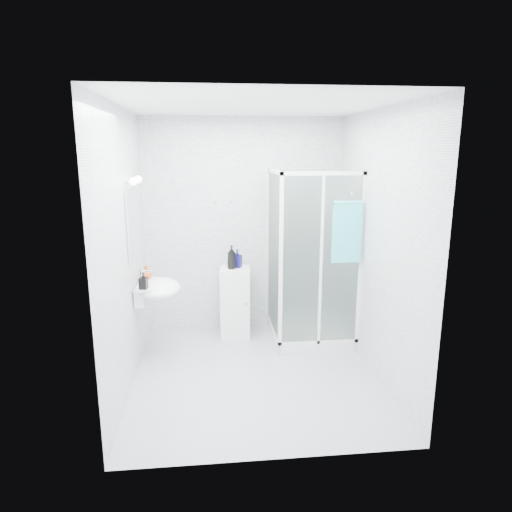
{
  "coord_description": "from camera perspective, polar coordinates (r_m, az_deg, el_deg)",
  "views": [
    {
      "loc": [
        -0.43,
        -4.18,
        2.21
      ],
      "look_at": [
        0.05,
        0.35,
        1.15
      ],
      "focal_mm": 32.0,
      "sensor_mm": 36.0,
      "label": 1
    }
  ],
  "objects": [
    {
      "name": "soap_dispenser_black",
      "position": [
        4.67,
        -13.9,
        -3.01
      ],
      "size": [
        0.09,
        0.09,
        0.17
      ],
      "primitive_type": "imported",
      "rotation": [
        0.0,
        0.0,
        -0.24
      ],
      "color": "black",
      "rests_on": "wall_basin"
    },
    {
      "name": "soap_dispenser_orange",
      "position": [
        5.0,
        -13.55,
        -2.02
      ],
      "size": [
        0.15,
        0.15,
        0.15
      ],
      "primitive_type": "imported",
      "rotation": [
        0.0,
        0.0,
        0.38
      ],
      "color": "#B44B15",
      "rests_on": "wall_basin"
    },
    {
      "name": "room",
      "position": [
        4.3,
        -0.17,
        0.88
      ],
      "size": [
        2.4,
        2.6,
        2.6
      ],
      "color": "silver",
      "rests_on": "ground"
    },
    {
      "name": "hand_towel",
      "position": [
        4.84,
        11.27,
        3.14
      ],
      "size": [
        0.31,
        0.04,
        0.65
      ],
      "color": "#35C1CB",
      "rests_on": "shower_enclosure"
    },
    {
      "name": "mirror",
      "position": [
        4.75,
        -15.16,
        4.03
      ],
      "size": [
        0.02,
        0.6,
        0.7
      ],
      "primitive_type": "cube",
      "color": "white",
      "rests_on": "room"
    },
    {
      "name": "shampoo_bottle_b",
      "position": [
        5.42,
        -2.35,
        -0.3
      ],
      "size": [
        0.12,
        0.13,
        0.21
      ],
      "primitive_type": "imported",
      "rotation": [
        0.0,
        0.0,
        -0.36
      ],
      "color": "#0F0C49",
      "rests_on": "storage_cabinet"
    },
    {
      "name": "storage_cabinet",
      "position": [
        5.52,
        -2.58,
        -5.8
      ],
      "size": [
        0.38,
        0.39,
        0.85
      ],
      "rotation": [
        0.0,
        0.0,
        -0.09
      ],
      "color": "white",
      "rests_on": "ground"
    },
    {
      "name": "wall_hooks",
      "position": [
        5.48,
        -4.16,
        6.87
      ],
      "size": [
        0.23,
        0.06,
        0.03
      ],
      "color": "silver",
      "rests_on": "room"
    },
    {
      "name": "vanity_lights",
      "position": [
        4.7,
        -14.86,
        9.11
      ],
      "size": [
        0.1,
        0.4,
        0.08
      ],
      "color": "silver",
      "rests_on": "room"
    },
    {
      "name": "shampoo_bottle_a",
      "position": [
        5.35,
        -3.06,
        -0.14
      ],
      "size": [
        0.14,
        0.14,
        0.28
      ],
      "primitive_type": "imported",
      "rotation": [
        0.0,
        0.0,
        0.32
      ],
      "color": "black",
      "rests_on": "storage_cabinet"
    },
    {
      "name": "wall_basin",
      "position": [
        4.88,
        -12.35,
        -4.08
      ],
      "size": [
        0.46,
        0.56,
        0.35
      ],
      "color": "white",
      "rests_on": "ground"
    },
    {
      "name": "shower_enclosure",
      "position": [
        5.37,
        6.15,
        -6.15
      ],
      "size": [
        0.9,
        0.95,
        2.0
      ],
      "color": "white",
      "rests_on": "ground"
    }
  ]
}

